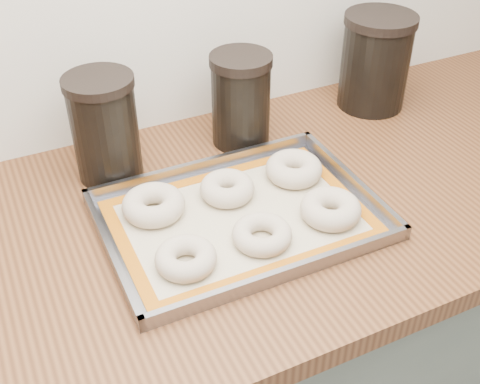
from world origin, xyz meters
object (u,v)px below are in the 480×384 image
bagel_back_right (294,169)px  canister_right (375,61)px  bagel_front_mid (262,234)px  bagel_front_right (331,209)px  bagel_back_left (154,205)px  bagel_back_mid (227,188)px  canister_left (105,128)px  canister_mid (241,100)px  bagel_front_left (186,258)px  baking_tray (240,217)px

bagel_back_right → canister_right: (0.30, 0.18, 0.08)m
bagel_front_mid → canister_right: (0.44, 0.31, 0.08)m
bagel_front_right → bagel_back_right: size_ratio=0.99×
bagel_front_right → bagel_back_left: bearing=152.2°
bagel_front_mid → bagel_back_right: bearing=44.8°
bagel_front_mid → bagel_back_mid: size_ratio=1.01×
canister_left → canister_mid: 0.27m
canister_mid → canister_right: (0.33, 0.01, 0.01)m
bagel_back_right → canister_mid: (-0.03, 0.17, 0.07)m
bagel_front_left → bagel_back_left: bearing=90.8°
bagel_back_mid → canister_right: size_ratio=0.47×
bagel_back_left → bagel_back_right: size_ratio=1.03×
bagel_front_right → bagel_back_right: same height
bagel_back_left → canister_left: 0.18m
bagel_back_left → canister_left: (-0.03, 0.15, 0.08)m
bagel_front_left → canister_right: bearing=29.0°
bagel_back_mid → canister_left: (-0.16, 0.17, 0.08)m
bagel_front_right → bagel_back_right: (0.00, 0.13, 0.00)m
bagel_front_right → canister_right: (0.30, 0.31, 0.08)m
bagel_front_left → canister_right: size_ratio=0.47×
canister_left → canister_right: bearing=1.4°
bagel_front_mid → bagel_back_right: size_ratio=0.93×
bagel_front_mid → canister_mid: (0.11, 0.30, 0.07)m
bagel_front_left → bagel_back_right: bearing=26.7°
bagel_front_right → bagel_back_left: (-0.27, 0.14, -0.00)m
bagel_back_left → bagel_back_mid: bagel_back_left is taller
baking_tray → canister_right: (0.44, 0.24, 0.10)m
canister_left → canister_right: 0.60m
bagel_back_left → canister_right: bearing=16.6°
bagel_back_left → bagel_back_right: 0.27m
canister_right → baking_tray: bearing=-151.0°
bagel_back_right → bagel_front_left: bearing=-153.3°
canister_mid → bagel_back_right: bearing=-80.2°
bagel_front_left → bagel_back_mid: 0.19m
bagel_front_left → bagel_front_right: bagel_front_right is taller
bagel_front_left → canister_left: bearing=96.4°
bagel_front_mid → canister_right: bearing=35.8°
bagel_front_mid → bagel_back_left: 0.20m
baking_tray → bagel_front_left: size_ratio=4.81×
baking_tray → bagel_front_mid: 0.07m
bagel_front_right → bagel_back_mid: bearing=135.6°
bagel_back_left → bagel_back_right: bearing=-2.2°
bagel_front_left → canister_mid: bearing=51.6°
canister_mid → baking_tray: bearing=-116.0°
bagel_front_left → canister_right: canister_right is taller
canister_mid → canister_right: size_ratio=0.90×
baking_tray → bagel_front_right: bagel_front_right is taller
bagel_front_right → canister_right: bearing=45.7°
bagel_front_right → canister_right: size_ratio=0.50×
bagel_back_left → canister_left: size_ratio=0.54×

